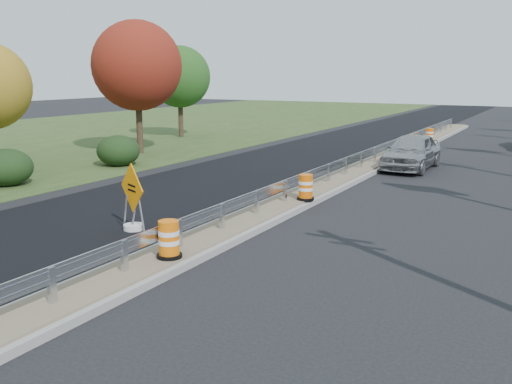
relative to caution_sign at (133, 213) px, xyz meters
The scene contains 14 objects.
ground 3.78m from the caution_sign, 46.26° to the left, with size 140.00×140.00×0.00m, color black.
grass_verge_near 24.90m from the caution_sign, 149.32° to the left, with size 30.00×120.00×0.03m, color #2C451D.
milled_overlay 12.84m from the caution_sign, 98.12° to the left, with size 7.20×120.00×0.01m, color black.
median 11.02m from the caution_sign, 76.41° to the left, with size 1.60×55.00×0.23m.
guardrail 11.99m from the caution_sign, 77.54° to the left, with size 0.10×46.15×0.72m.
hedge_mid 9.32m from the caution_sign, 163.13° to the left, with size 2.09×2.09×1.52m, color black.
hedge_north 12.11m from the caution_sign, 134.03° to the left, with size 2.09×2.09×1.52m, color black.
tree_near_red 17.00m from the caution_sign, 129.34° to the left, with size 4.95×4.95×7.35m.
tree_near_back 24.95m from the caution_sign, 122.94° to the left, with size 4.29×4.29×6.37m.
caution_sign is the anchor object (origin of this frame).
barrel_median_near 3.54m from the caution_sign, 35.85° to the right, with size 0.60×0.60×0.89m.
barrel_median_mid 6.06m from the caution_sign, 58.84° to the left, with size 0.59×0.59×0.87m.
barrel_median_far 24.65m from the caution_sign, 82.69° to the left, with size 0.57×0.57×0.84m.
car_silver 15.35m from the caution_sign, 73.39° to the left, with size 1.98×4.93×1.68m, color #A2A2A6.
Camera 1 is at (8.22, -15.01, 4.47)m, focal length 40.00 mm.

